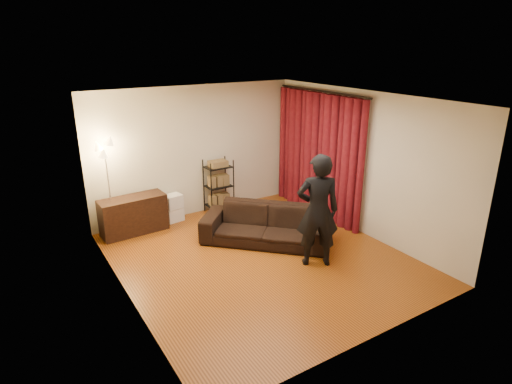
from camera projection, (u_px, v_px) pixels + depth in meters
floor at (260, 258)px, 7.34m from camera, size 5.00×5.00×0.00m
ceiling at (261, 99)px, 6.43m from camera, size 5.00×5.00×0.00m
wall_back at (196, 151)px, 8.88m from camera, size 5.00×0.00×5.00m
wall_front at (378, 243)px, 4.89m from camera, size 5.00×0.00×5.00m
wall_left at (120, 212)px, 5.76m from camera, size 0.00×5.00×5.00m
wall_right at (362, 164)px, 8.01m from camera, size 0.00×5.00×5.00m
curtain_rod at (322, 91)px, 8.44m from camera, size 0.04×2.65×0.04m
curtain at (318, 155)px, 8.87m from camera, size 0.22×2.65×2.55m
sofa at (266, 225)px, 7.84m from camera, size 2.29×2.28×0.68m
person at (318, 211)px, 6.86m from camera, size 0.83×0.74×1.90m
media_cabinet at (133, 215)px, 8.21m from camera, size 1.26×0.53×0.72m
storage_boxes at (174, 208)px, 8.77m from camera, size 0.38×0.33×0.58m
wire_shelf at (219, 186)px, 9.15m from camera, size 0.63×0.55×1.17m
floor_lamp at (109, 191)px, 7.84m from camera, size 0.43×0.43×1.86m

